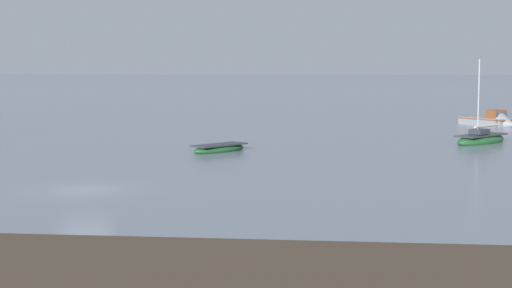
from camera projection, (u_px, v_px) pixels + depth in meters
The scene contains 4 objects.
ground_plane at pixel (85, 190), 40.61m from camera, with size 800.00×800.00×0.00m, color gray.
rowboat_moored_0 at pixel (219, 149), 58.38m from camera, with size 4.19×4.74×0.75m.
sailboat_moored_0 at pixel (481, 139), 64.43m from camera, with size 5.51×6.06×7.02m.
motorboat_moored_3 at pixel (494, 122), 82.13m from camera, with size 5.81×6.41×2.45m.
Camera 1 is at (12.93, -39.00, 6.39)m, focal length 56.56 mm.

